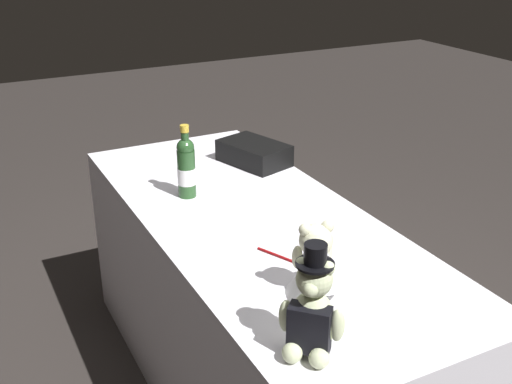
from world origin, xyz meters
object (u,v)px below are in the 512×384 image
(teddy_bear_bride, at_px, (317,265))
(gift_case_black, at_px, (254,153))
(teddy_bear_groom, at_px, (312,313))
(signing_pen, at_px, (275,255))
(champagne_bottle, at_px, (186,167))

(teddy_bear_bride, bearing_deg, gift_case_black, -17.65)
(teddy_bear_groom, relative_size, teddy_bear_bride, 1.31)
(teddy_bear_groom, xyz_separation_m, teddy_bear_bride, (0.21, -0.15, -0.01))
(gift_case_black, bearing_deg, teddy_bear_groom, 159.04)
(gift_case_black, bearing_deg, signing_pen, 157.54)
(signing_pen, distance_m, gift_case_black, 0.83)
(teddy_bear_groom, distance_m, champagne_bottle, 1.04)
(teddy_bear_bride, distance_m, signing_pen, 0.27)
(teddy_bear_bride, height_order, champagne_bottle, champagne_bottle)
(teddy_bear_bride, relative_size, champagne_bottle, 0.79)
(champagne_bottle, xyz_separation_m, signing_pen, (-0.57, -0.07, -0.12))
(teddy_bear_bride, bearing_deg, champagne_bottle, 4.57)
(teddy_bear_groom, bearing_deg, champagne_bottle, -4.50)
(teddy_bear_groom, height_order, teddy_bear_bride, teddy_bear_groom)
(signing_pen, bearing_deg, teddy_bear_bride, 178.32)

